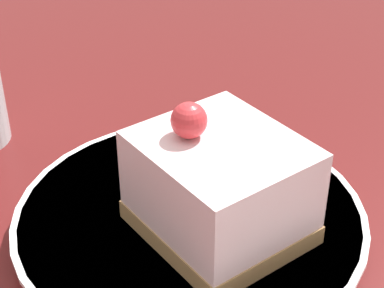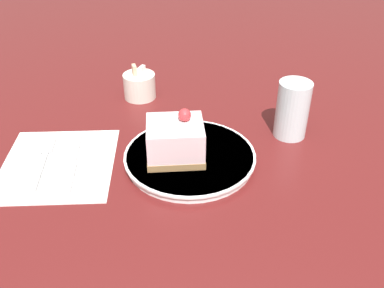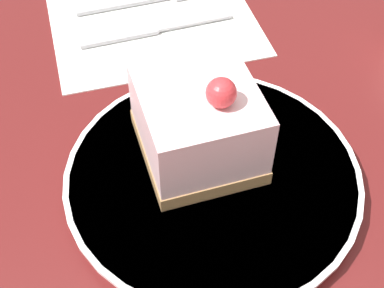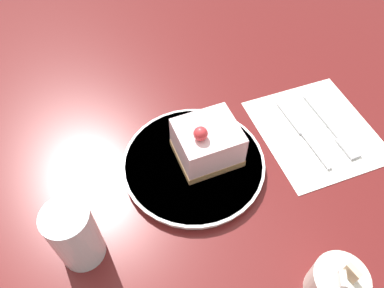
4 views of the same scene
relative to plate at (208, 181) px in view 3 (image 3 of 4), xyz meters
name	(u,v)px [view 3 (image 3 of 4)]	position (x,y,z in m)	size (l,w,h in m)	color
ground_plane	(212,185)	(0.00, 0.00, -0.01)	(4.00, 4.00, 0.00)	#5B1919
plate	(208,181)	(0.00, 0.00, 0.00)	(0.24, 0.24, 0.02)	white
cake_slice	(198,122)	(-0.03, 0.00, 0.04)	(0.11, 0.10, 0.09)	#9E7547
napkin	(152,17)	(-0.24, -0.01, -0.01)	(0.21, 0.23, 0.00)	white
knife	(143,32)	(-0.21, -0.02, 0.00)	(0.03, 0.17, 0.00)	#B2B2B7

